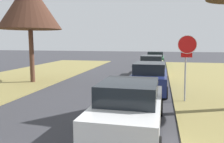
% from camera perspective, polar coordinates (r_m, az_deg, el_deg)
% --- Properties ---
extents(stop_sign_far, '(0.81, 0.60, 2.93)m').
position_cam_1_polar(stop_sign_far, '(10.56, 18.11, 4.17)').
color(stop_sign_far, '#9EA0A5').
rests_on(stop_sign_far, grass_verge_right).
extents(street_tree_left_mid_b, '(3.99, 3.99, 6.49)m').
position_cam_1_polar(street_tree_left_mid_b, '(15.98, -19.91, 15.30)').
color(street_tree_left_mid_b, brown).
rests_on(street_tree_left_mid_b, grass_verge_left).
extents(parked_sedan_white, '(1.99, 4.42, 1.57)m').
position_cam_1_polar(parked_sedan_white, '(6.95, 4.40, -9.17)').
color(parked_sedan_white, white).
rests_on(parked_sedan_white, ground).
extents(parked_sedan_navy, '(1.99, 4.42, 1.57)m').
position_cam_1_polar(parked_sedan_navy, '(12.67, 9.32, -1.58)').
color(parked_sedan_navy, navy).
rests_on(parked_sedan_navy, ground).
extents(parked_sedan_tan, '(1.99, 4.42, 1.57)m').
position_cam_1_polar(parked_sedan_tan, '(18.86, 9.84, 1.41)').
color(parked_sedan_tan, tan).
rests_on(parked_sedan_tan, ground).
extents(parked_sedan_green, '(1.99, 4.42, 1.57)m').
position_cam_1_polar(parked_sedan_green, '(25.84, 10.78, 3.04)').
color(parked_sedan_green, '#28663D').
rests_on(parked_sedan_green, ground).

